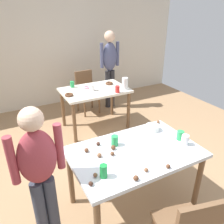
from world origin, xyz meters
TOP-DOWN VIEW (x-y plane):
  - ground_plane at (0.00, 0.00)m, footprint 6.40×6.40m
  - wall_back at (0.00, 3.20)m, footprint 6.40×0.10m
  - dining_table_near at (0.01, -0.23)m, footprint 1.31×0.84m
  - dining_table_far at (0.39, 1.66)m, footprint 1.15×0.76m
  - chair_far_table at (0.52, 2.40)m, footprint 0.43×0.43m
  - person_girl_near at (-0.93, -0.19)m, footprint 0.45×0.22m
  - person_adult_far at (1.07, 2.38)m, footprint 0.45×0.22m
  - mixing_bowl at (0.42, 0.03)m, footprint 0.16×0.16m
  - soda_can at (-0.45, -0.42)m, footprint 0.07×0.07m
  - fork_near at (0.12, -0.05)m, footprint 0.17×0.02m
  - cup_near_0 at (-0.13, -0.04)m, footprint 0.07×0.07m
  - cup_near_1 at (0.56, -0.28)m, footprint 0.08×0.08m
  - cup_near_2 at (0.53, -0.38)m, footprint 0.08×0.08m
  - cake_ball_0 at (0.58, 0.13)m, footprint 0.04×0.04m
  - cake_ball_1 at (-0.51, -0.39)m, footprint 0.04×0.04m
  - cake_ball_2 at (-0.36, -0.16)m, footprint 0.05×0.05m
  - cake_ball_3 at (-0.18, -0.10)m, footprint 0.05×0.05m
  - cake_ball_4 at (0.12, -0.60)m, footprint 0.04×0.04m
  - cake_ball_5 at (-0.59, -0.47)m, footprint 0.04×0.04m
  - cake_ball_6 at (-0.44, -0.02)m, footprint 0.05×0.05m
  - cake_ball_7 at (-0.23, -0.59)m, footprint 0.05×0.05m
  - cake_ball_8 at (-0.29, 0.04)m, footprint 0.04×0.04m
  - cake_ball_9 at (-0.08, -0.54)m, footprint 0.04×0.04m
  - cake_ball_10 at (-0.24, -0.19)m, footprint 0.04×0.04m
  - pitcher_far at (0.86, 1.41)m, footprint 0.11×0.11m
  - cup_far_0 at (0.08, 1.95)m, footprint 0.07×0.07m
  - cup_far_1 at (0.67, 1.33)m, footprint 0.08×0.08m
  - cup_far_2 at (0.33, 1.63)m, footprint 0.09×0.09m
  - donut_far_0 at (0.30, 1.77)m, footprint 0.13×0.13m
  - donut_far_1 at (-0.11, 1.56)m, footprint 0.14×0.14m
  - donut_far_2 at (0.75, 1.79)m, footprint 0.14×0.14m

SIDE VIEW (x-z plane):
  - ground_plane at x=0.00m, z-range 0.00..0.00m
  - chair_far_table at x=0.52m, z-range 0.06..0.93m
  - dining_table_far at x=0.39m, z-range 0.27..1.02m
  - dining_table_near at x=0.01m, z-range 0.28..1.03m
  - fork_near at x=0.12m, z-range 0.75..0.76m
  - cake_ball_9 at x=-0.08m, z-range 0.75..0.79m
  - cake_ball_5 at x=-0.59m, z-range 0.75..0.79m
  - cake_ball_1 at x=-0.51m, z-range 0.75..0.79m
  - cake_ball_0 at x=0.58m, z-range 0.75..0.79m
  - donut_far_0 at x=0.30m, z-range 0.75..0.79m
  - donut_far_1 at x=-0.11m, z-range 0.75..0.79m
  - donut_far_2 at x=0.75m, z-range 0.75..0.79m
  - cake_ball_4 at x=0.12m, z-range 0.75..0.79m
  - cake_ball_8 at x=-0.29m, z-range 0.75..0.79m
  - cake_ball_10 at x=-0.24m, z-range 0.75..0.79m
  - cake_ball_6 at x=-0.44m, z-range 0.75..0.80m
  - cake_ball_2 at x=-0.36m, z-range 0.75..0.80m
  - cake_ball_7 at x=-0.23m, z-range 0.75..0.80m
  - cake_ball_3 at x=-0.18m, z-range 0.75..0.80m
  - mixing_bowl at x=0.42m, z-range 0.75..0.82m
  - cup_near_1 at x=0.56m, z-range 0.75..0.85m
  - cup_far_0 at x=0.08m, z-range 0.75..0.86m
  - cup_near_0 at x=-0.13m, z-range 0.75..0.86m
  - cup_far_2 at x=0.33m, z-range 0.75..0.86m
  - cup_near_2 at x=0.53m, z-range 0.75..0.87m
  - cup_far_1 at x=0.67m, z-range 0.75..0.87m
  - soda_can at x=-0.45m, z-range 0.75..0.87m
  - person_girl_near at x=-0.93m, z-range 0.13..1.55m
  - pitcher_far at x=0.86m, z-range 0.75..0.96m
  - person_adult_far at x=1.07m, z-range 0.17..1.81m
  - wall_back at x=0.00m, z-range 0.00..2.60m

